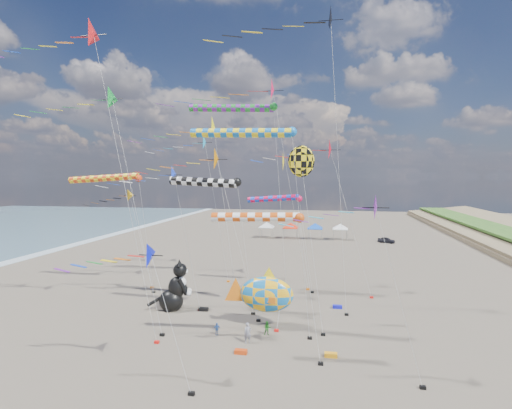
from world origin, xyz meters
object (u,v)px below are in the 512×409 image
object	(u,v)px
cat_inflatable	(173,285)
fish_inflatable	(266,294)
person_adult	(248,333)
child_green	(267,328)
child_blue	(217,329)
parked_car	(386,240)

from	to	relation	value
cat_inflatable	fish_inflatable	size ratio (longest dim) A/B	0.79
person_adult	child_green	world-z (taller)	person_adult
child_green	person_adult	bearing A→B (deg)	-137.01
fish_inflatable	child_blue	world-z (taller)	fish_inflatable
parked_car	child_blue	bearing A→B (deg)	-179.88
cat_inflatable	child_blue	distance (m)	7.88
person_adult	parked_car	xyz separation A→B (m)	(16.83, 50.33, -0.25)
fish_inflatable	parked_car	world-z (taller)	fish_inflatable
child_green	child_blue	xyz separation A→B (m)	(-4.01, -0.75, -0.06)
child_green	parked_car	size ratio (longest dim) A/B	0.35
child_blue	cat_inflatable	bearing A→B (deg)	103.00
cat_inflatable	person_adult	bearing A→B (deg)	-53.44
parked_car	fish_inflatable	bearing A→B (deg)	-177.13
child_green	child_blue	size ratio (longest dim) A/B	1.12
cat_inflatable	parked_car	distance (m)	50.98
child_green	cat_inflatable	bearing A→B (deg)	143.40
cat_inflatable	fish_inflatable	world-z (taller)	fish_inflatable
person_adult	parked_car	size ratio (longest dim) A/B	0.50
cat_inflatable	child_blue	world-z (taller)	cat_inflatable
cat_inflatable	child_blue	size ratio (longest dim) A/B	4.77
cat_inflatable	parked_car	xyz separation A→B (m)	(25.33, 44.20, -1.86)
fish_inflatable	parked_car	xyz separation A→B (m)	(16.02, 46.67, -2.25)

